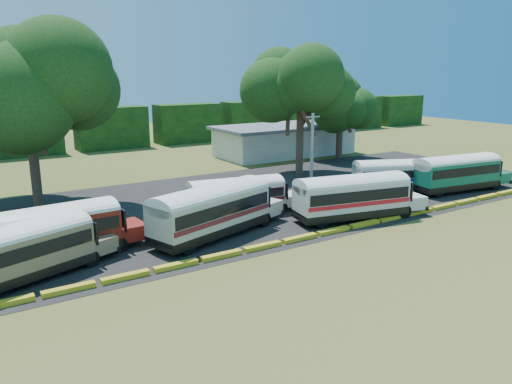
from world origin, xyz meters
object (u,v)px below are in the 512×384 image
bus_red (50,230)px  tree_west (26,83)px  bus_beige (19,250)px  bus_cream_west (213,208)px  bus_white_red (354,195)px  bus_teal (458,171)px

bus_red → tree_west: size_ratio=0.72×
bus_beige → bus_red: 3.19m
bus_cream_west → bus_white_red: 11.15m
bus_white_red → bus_teal: 14.70m
bus_white_red → bus_teal: size_ratio=1.02×
bus_beige → bus_white_red: bus_white_red is taller
bus_cream_west → tree_west: bearing=103.3°
bus_white_red → bus_teal: bus_white_red is taller
bus_red → bus_teal: size_ratio=0.97×
bus_beige → tree_west: tree_west is taller
bus_red → bus_cream_west: size_ratio=0.92×
bus_white_red → bus_beige: bearing=-171.1°
bus_red → tree_west: bearing=79.4°
bus_beige → tree_west: (3.45, 15.80, 8.31)m
bus_red → bus_beige: bearing=-133.7°
bus_cream_west → tree_west: size_ratio=0.78×
bus_red → bus_teal: 35.88m
bus_white_red → tree_west: (-19.78, 16.75, 8.19)m
bus_beige → bus_red: bus_red is taller
bus_beige → bus_cream_west: (12.28, 1.13, 0.20)m
bus_white_red → tree_west: size_ratio=0.76×
bus_white_red → tree_west: 27.18m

